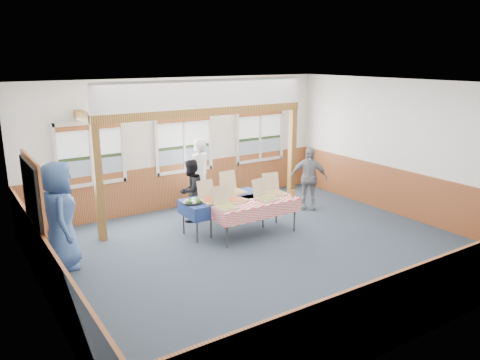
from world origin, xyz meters
name	(u,v)px	position (x,y,z in m)	size (l,w,h in m)	color
floor	(265,250)	(0.00, 0.00, 0.00)	(8.00, 8.00, 0.00)	#25323C
ceiling	(268,84)	(0.00, 0.00, 3.20)	(8.00, 8.00, 0.00)	white
wall_back	(183,143)	(0.00, 3.50, 1.60)	(8.00, 8.00, 0.00)	silver
wall_front	(430,226)	(0.00, -3.50, 1.60)	(8.00, 8.00, 0.00)	silver
wall_left	(40,208)	(-4.00, 0.00, 1.60)	(8.00, 8.00, 0.00)	silver
wall_right	(405,149)	(4.00, 0.00, 1.60)	(8.00, 8.00, 0.00)	silver
wainscot_back	(185,184)	(0.00, 3.48, 0.55)	(7.98, 0.05, 1.10)	brown
wainscot_front	(420,300)	(0.00, -3.48, 0.55)	(7.98, 0.05, 1.10)	brown
wainscot_left	(49,275)	(-3.98, 0.00, 0.55)	(0.05, 6.98, 1.10)	brown
wainscot_right	(401,192)	(3.98, 0.00, 0.55)	(0.05, 6.98, 1.10)	brown
cased_opening	(35,225)	(-3.96, 0.90, 1.05)	(0.06, 1.30, 2.10)	#343434
window_left	(90,150)	(-2.30, 3.46, 1.68)	(1.56, 0.10, 1.46)	silver
window_mid	(184,140)	(0.00, 3.46, 1.68)	(1.56, 0.10, 1.46)	silver
window_right	(260,132)	(2.30, 3.46, 1.68)	(1.56, 0.10, 1.46)	silver
post_left	(99,184)	(-2.50, 2.30, 1.20)	(0.15, 0.15, 2.40)	#5F3315
post_right	(292,156)	(2.50, 2.30, 1.20)	(0.15, 0.15, 2.40)	#5F3315
cross_beam	(206,112)	(0.00, 2.30, 2.49)	(5.15, 0.18, 0.18)	#5F3315
table_left	(224,200)	(-0.11, 1.38, 0.70)	(1.96, 1.24, 0.76)	#343434
table_right	(254,203)	(0.29, 0.83, 0.70)	(1.96, 0.99, 0.76)	#343434
pizza_box_a	(210,199)	(-0.51, 1.27, 0.82)	(0.38, 0.47, 0.41)	#CCAE88
pizza_box_b	(233,190)	(0.23, 1.54, 0.83)	(0.45, 0.54, 0.45)	#CCAE88
pizza_box_c	(226,205)	(-0.46, 0.74, 0.82)	(0.37, 0.46, 0.41)	#CCAE88
pizza_box_d	(234,198)	(-0.07, 1.02, 0.82)	(0.52, 0.58, 0.43)	#CCAE88
pizza_box_e	(265,197)	(0.53, 0.76, 0.82)	(0.44, 0.51, 0.41)	#CCAE88
pizza_box_f	(275,191)	(0.94, 0.98, 0.82)	(0.47, 0.54, 0.43)	#CCAE88
veggie_tray	(193,202)	(-0.86, 1.38, 0.79)	(0.42, 0.42, 0.09)	black
drink_glass	(293,194)	(1.14, 0.58, 0.83)	(0.07, 0.07, 0.15)	#A0651A
woman_white	(199,176)	(0.05, 2.80, 0.91)	(0.66, 0.43, 1.81)	silver
woman_black	(191,191)	(-0.41, 2.35, 0.72)	(0.70, 0.55, 1.44)	black
man_blue	(60,216)	(-3.48, 1.38, 0.98)	(0.96, 0.62, 1.95)	#3A5992
person_grey	(308,178)	(2.43, 1.56, 0.78)	(0.92, 0.38, 1.56)	gray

